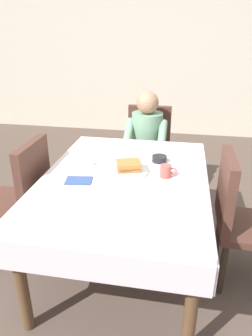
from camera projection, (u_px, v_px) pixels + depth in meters
The scene contains 16 objects.
ground_plane at pixel (125, 262), 2.43m from camera, with size 14.00×14.00×0.00m, color brown.
back_wall at pixel (165, 31), 4.82m from camera, with size 12.00×0.16×3.20m, color beige.
dining_table_main at pixel (125, 187), 2.16m from camera, with size 1.12×1.52×0.74m.
chair_diner at pixel (148, 146), 3.25m from camera, with size 0.44×0.45×0.93m.
diner_person at pixel (146, 138), 3.06m from camera, with size 0.40×0.43×1.12m.
chair_right_side at pixel (239, 213), 2.08m from camera, with size 0.45×0.44×0.93m.
chair_left_side at pixel (24, 193), 2.34m from camera, with size 0.45×0.44×0.93m.
plate_breakfast at pixel (128, 171), 2.17m from camera, with size 0.28×0.28×0.02m, color white.
breakfast_stack at pixel (129, 166), 2.15m from camera, with size 0.20×0.18×0.06m.
cup_coffee at pixel (166, 171), 2.09m from camera, with size 0.11×0.08×0.08m.
bowl_butter at pixel (159, 159), 2.34m from camera, with size 0.11×0.11×0.04m, color black.
syrup_pitcher at pixel (90, 160), 2.28m from camera, with size 0.08×0.08×0.07m.
fork_left_of_plate at pixel (100, 171), 2.18m from camera, with size 0.18×0.01×0.01m, color silver.
knife_right_of_plate at pixel (155, 175), 2.12m from camera, with size 0.20×0.01×0.01m, color silver.
spoon_near_edge at pixel (113, 192), 1.91m from camera, with size 0.15×0.01×0.01m, color silver.
napkin_folded at pixel (79, 181), 2.05m from camera, with size 0.17×0.12×0.01m, color #334C7F.
Camera 1 is at (0.35, -1.88, 1.66)m, focal length 33.48 mm.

